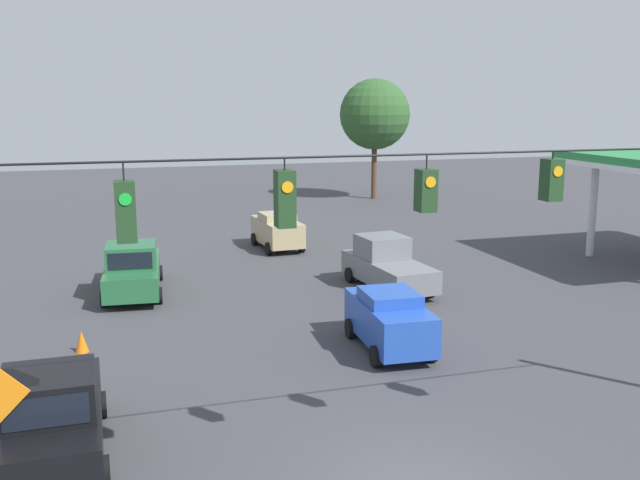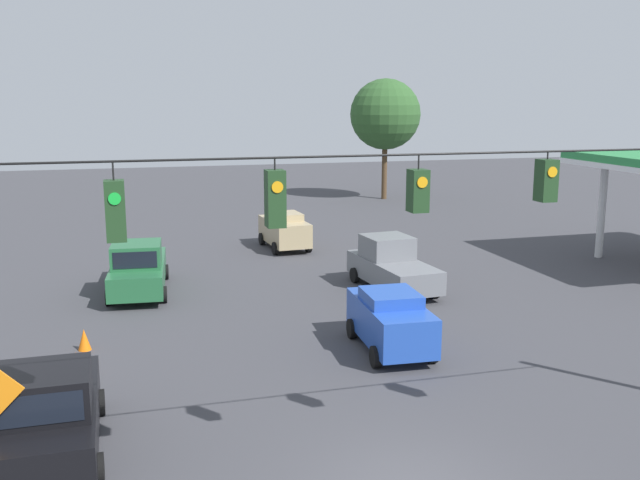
# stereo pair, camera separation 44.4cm
# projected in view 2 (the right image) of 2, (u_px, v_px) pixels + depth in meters

# --- Properties ---
(overhead_signal_span) EXTENTS (20.54, 0.38, 7.16)m
(overhead_signal_span) POSITION_uv_depth(u_px,v_px,m) (411.00, 256.00, 13.21)
(overhead_signal_span) COLOR #939399
(overhead_signal_span) RESTS_ON ground_plane
(sedan_blue_crossing_near) EXTENTS (2.12, 4.12, 1.86)m
(sedan_blue_crossing_near) POSITION_uv_depth(u_px,v_px,m) (390.00, 320.00, 21.81)
(sedan_blue_crossing_near) COLOR #234CB2
(sedan_blue_crossing_near) RESTS_ON ground_plane
(pickup_truck_green_withflow_far) EXTENTS (2.60, 5.75, 2.12)m
(pickup_truck_green_withflow_far) POSITION_uv_depth(u_px,v_px,m) (138.00, 269.00, 28.26)
(pickup_truck_green_withflow_far) COLOR #236038
(pickup_truck_green_withflow_far) RESTS_ON ground_plane
(sedan_tan_oncoming_deep) EXTENTS (2.15, 4.07, 1.86)m
(sedan_tan_oncoming_deep) POSITION_uv_depth(u_px,v_px,m) (284.00, 230.00, 36.60)
(sedan_tan_oncoming_deep) COLOR tan
(sedan_tan_oncoming_deep) RESTS_ON ground_plane
(pickup_truck_black_parked_shoulder) EXTENTS (2.28, 5.11, 2.12)m
(pickup_truck_black_parked_shoulder) POSITION_uv_depth(u_px,v_px,m) (48.00, 413.00, 15.31)
(pickup_truck_black_parked_shoulder) COLOR black
(pickup_truck_black_parked_shoulder) RESTS_ON ground_plane
(pickup_truck_grey_oncoming_far) EXTENTS (2.50, 5.18, 2.12)m
(pickup_truck_grey_oncoming_far) POSITION_uv_depth(u_px,v_px,m) (392.00, 266.00, 28.78)
(pickup_truck_grey_oncoming_far) COLOR slate
(pickup_truck_grey_oncoming_far) RESTS_ON ground_plane
(traffic_cone_nearest) EXTENTS (0.40, 0.40, 0.67)m
(traffic_cone_nearest) POSITION_uv_depth(u_px,v_px,m) (67.00, 431.00, 15.89)
(traffic_cone_nearest) COLOR orange
(traffic_cone_nearest) RESTS_ON ground_plane
(traffic_cone_second) EXTENTS (0.40, 0.40, 0.67)m
(traffic_cone_second) POSITION_uv_depth(u_px,v_px,m) (81.00, 393.00, 17.97)
(traffic_cone_second) COLOR orange
(traffic_cone_second) RESTS_ON ground_plane
(traffic_cone_third) EXTENTS (0.40, 0.40, 0.67)m
(traffic_cone_third) POSITION_uv_depth(u_px,v_px,m) (76.00, 363.00, 19.95)
(traffic_cone_third) COLOR orange
(traffic_cone_third) RESTS_ON ground_plane
(traffic_cone_fourth) EXTENTS (0.40, 0.40, 0.67)m
(traffic_cone_fourth) POSITION_uv_depth(u_px,v_px,m) (84.00, 340.00, 21.91)
(traffic_cone_fourth) COLOR orange
(traffic_cone_fourth) RESTS_ON ground_plane
(tree_horizon_left) EXTENTS (5.32, 5.32, 9.09)m
(tree_horizon_left) POSITION_uv_depth(u_px,v_px,m) (385.00, 115.00, 53.65)
(tree_horizon_left) COLOR #4C3823
(tree_horizon_left) RESTS_ON ground_plane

